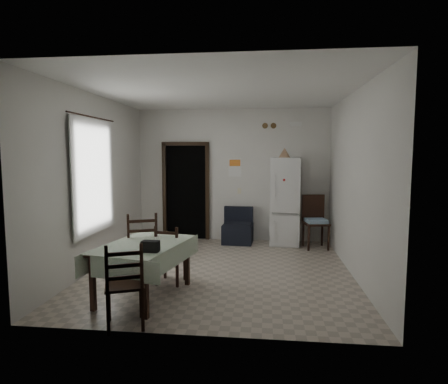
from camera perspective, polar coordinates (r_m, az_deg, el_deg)
ground at (r=6.32m, az=-0.51°, el=-11.82°), size 4.50×4.50×0.00m
ceiling at (r=6.10m, az=-0.53°, el=15.12°), size 4.20×4.50×0.02m
wall_back at (r=8.27m, az=1.33°, el=2.60°), size 4.20×0.02×2.90m
wall_front at (r=3.82m, az=-4.54°, el=-1.16°), size 4.20×0.02×2.90m
wall_left at (r=6.62m, az=-18.88°, el=1.49°), size 0.02×4.50×2.90m
wall_right at (r=6.15m, az=19.29°, el=1.17°), size 0.02×4.50×2.90m
doorway at (r=8.65m, az=-5.50°, el=0.13°), size 1.06×0.52×2.22m
window_recess at (r=6.46m, az=-20.06°, el=2.24°), size 0.10×1.20×1.60m
curtain at (r=6.41m, az=-19.18°, el=2.24°), size 0.02×1.45×1.85m
curtain_rod at (r=6.42m, az=-19.38°, el=10.73°), size 0.02×1.60×0.02m
calendar at (r=8.25m, az=1.68°, el=3.77°), size 0.28×0.02×0.40m
calendar_image at (r=8.24m, az=1.68°, el=4.46°), size 0.24×0.01×0.14m
light_switch at (r=8.27m, az=2.36°, el=0.16°), size 0.08×0.02×0.12m
vent_left at (r=8.23m, az=6.28°, el=10.00°), size 0.12×0.03×0.12m
vent_right at (r=8.24m, az=7.55°, el=9.99°), size 0.12×0.03×0.12m
emergency_light at (r=8.24m, az=10.88°, el=10.14°), size 0.25×0.07×0.09m
fridge at (r=7.98m, az=9.33°, el=-1.41°), size 0.66×0.66×1.84m
tan_cone at (r=7.92m, az=9.21°, el=5.93°), size 0.25×0.25×0.20m
navy_seat at (r=8.07m, az=2.11°, el=-5.13°), size 0.66×0.65×0.76m
corner_chair at (r=7.82m, az=13.83°, el=-4.48°), size 0.54×0.54×1.08m
dining_table at (r=5.22m, az=-12.06°, el=-11.58°), size 1.18×1.55×0.73m
black_bag at (r=4.68m, az=-11.15°, el=-8.13°), size 0.21×0.14×0.14m
dining_chair_far_left at (r=5.77m, az=-12.37°, el=-8.16°), size 0.59×0.59×1.07m
dining_chair_far_right at (r=5.68m, az=-8.13°, el=-9.31°), size 0.42×0.42×0.88m
dining_chair_near_head at (r=4.39m, az=-14.89°, el=-13.36°), size 0.54×0.54×0.97m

